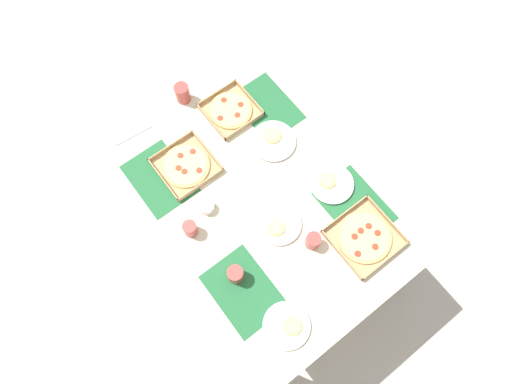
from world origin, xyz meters
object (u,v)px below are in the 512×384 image
at_px(cup_clear_right, 182,93).
at_px(pizza_box_corner_left, 231,110).
at_px(pizza_box_corner_right, 364,237).
at_px(condiment_bowl, 207,207).
at_px(cup_dark, 313,241).
at_px(plate_near_left, 287,326).
at_px(cup_clear_left, 190,229).
at_px(pizza_box_edge_far, 186,166).
at_px(plate_far_left, 331,184).
at_px(plate_near_right, 279,224).
at_px(cup_red, 235,274).
at_px(plate_far_right, 273,141).

bearing_deg(cup_clear_right, pizza_box_corner_left, -144.42).
height_order(pizza_box_corner_left, pizza_box_corner_right, same).
bearing_deg(condiment_bowl, cup_dark, -146.39).
bearing_deg(cup_dark, cup_clear_right, 2.01).
distance_m(plate_near_left, cup_clear_left, 0.63).
distance_m(pizza_box_edge_far, cup_clear_right, 0.40).
distance_m(pizza_box_corner_left, cup_clear_left, 0.69).
distance_m(pizza_box_corner_right, plate_far_left, 0.31).
relative_size(pizza_box_edge_far, plate_near_right, 1.28).
bearing_deg(cup_red, plate_far_left, -82.90).
bearing_deg(plate_far_right, cup_clear_left, 103.06).
height_order(pizza_box_corner_left, plate_near_left, pizza_box_corner_left).
bearing_deg(plate_near_right, plate_far_right, -34.63).
distance_m(pizza_box_corner_right, cup_dark, 0.25).
distance_m(plate_near_left, plate_near_right, 0.47).
height_order(pizza_box_edge_far, plate_near_right, pizza_box_edge_far).
distance_m(plate_near_left, condiment_bowl, 0.67).
bearing_deg(cup_red, cup_clear_left, 7.67).
bearing_deg(plate_far_right, plate_near_left, 145.75).
height_order(cup_red, cup_dark, cup_red).
bearing_deg(cup_clear_right, plate_far_right, -155.68).
distance_m(pizza_box_edge_far, plate_far_left, 0.74).
bearing_deg(plate_far_left, pizza_box_edge_far, 45.13).
bearing_deg(pizza_box_corner_right, pizza_box_edge_far, 29.48).
xyz_separation_m(plate_far_left, cup_clear_right, (0.86, 0.31, 0.05)).
relative_size(plate_far_left, cup_clear_right, 2.00).
distance_m(plate_near_right, cup_clear_right, 0.87).
relative_size(plate_far_left, plate_near_right, 1.02).
bearing_deg(plate_far_right, pizza_box_edge_far, 70.53).
bearing_deg(pizza_box_corner_left, cup_red, 145.34).
bearing_deg(plate_near_right, cup_red, 103.32).
bearing_deg(pizza_box_edge_far, plate_near_right, -160.96).
distance_m(plate_far_left, plate_near_right, 0.34).
relative_size(pizza_box_corner_left, plate_far_right, 1.09).
xyz_separation_m(plate_near_right, cup_dark, (-0.17, -0.07, 0.03)).
bearing_deg(pizza_box_corner_right, pizza_box_corner_left, 5.78).
bearing_deg(pizza_box_corner_left, plate_near_right, 163.84).
bearing_deg(condiment_bowl, cup_red, 166.39).
relative_size(plate_far_right, cup_dark, 2.75).
xyz_separation_m(plate_far_right, cup_red, (-0.45, 0.57, 0.04)).
height_order(pizza_box_edge_far, pizza_box_corner_right, same).
distance_m(plate_near_left, plate_far_right, 0.92).
relative_size(plate_far_right, cup_clear_right, 2.16).
height_order(pizza_box_edge_far, plate_near_left, pizza_box_edge_far).
bearing_deg(pizza_box_corner_left, cup_dark, 171.76).
distance_m(pizza_box_corner_left, cup_red, 0.88).
height_order(plate_far_left, condiment_bowl, condiment_bowl).
xyz_separation_m(plate_far_left, plate_near_right, (-0.01, 0.34, 0.00)).
bearing_deg(plate_near_right, cup_dark, -157.16).
bearing_deg(pizza_box_corner_left, cup_clear_left, 127.76).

